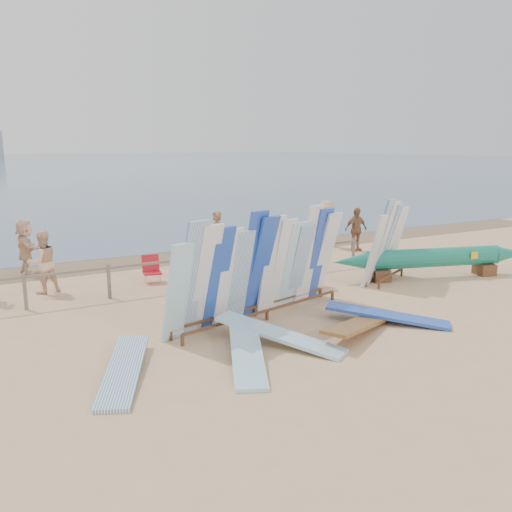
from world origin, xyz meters
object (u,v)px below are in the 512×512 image
beachgoer_10 (356,229)px  beachgoer_11 (25,247)px  beachgoer_6 (274,241)px  outrigger_canoe (434,259)px  beachgoer_7 (216,238)px  beach_chair_right (205,269)px  flat_board_c (360,333)px  beachgoer_2 (43,262)px  flat_board_d (387,322)px  side_surfboard_rack (386,244)px  beachgoer_extra_0 (326,224)px  beach_chair_left (152,275)px  main_surfboard_rack (261,270)px  flat_board_e (124,376)px  beachgoer_8 (260,239)px  vendor_table (309,275)px  flat_board_a (279,345)px  stroller (230,258)px  flat_board_b (247,360)px

beachgoer_10 → beachgoer_11: 11.32m
beachgoer_6 → outrigger_canoe: bearing=10.3°
beachgoer_7 → beach_chair_right: bearing=-24.7°
beachgoer_10 → flat_board_c: bearing=-125.8°
beach_chair_right → beachgoer_10: bearing=8.0°
beachgoer_2 → flat_board_d: bearing=119.7°
flat_board_d → beachgoer_7: size_ratio=1.54×
side_surfboard_rack → outrigger_canoe: bearing=-39.2°
flat_board_d → beachgoer_extra_0: (4.34, 8.09, 0.90)m
beach_chair_left → beachgoer_6: (4.17, 0.13, 0.60)m
main_surfboard_rack → outrigger_canoe: 6.44m
flat_board_e → beachgoer_8: (6.47, 6.58, 0.84)m
vendor_table → beachgoer_7: beachgoer_7 is taller
side_surfboard_rack → beachgoer_2: bearing=132.0°
flat_board_a → beachgoer_7: bearing=42.1°
flat_board_d → stroller: 6.00m
side_surfboard_rack → beachgoer_6: (-1.72, 3.32, -0.26)m
stroller → beachgoer_7: size_ratio=0.68×
side_surfboard_rack → flat_board_e: size_ratio=0.90×
flat_board_b → vendor_table: bearing=67.5°
main_surfboard_rack → beachgoer_2: size_ratio=3.00×
beach_chair_right → beachgoer_extra_0: 6.55m
vendor_table → beachgoer_11: beachgoer_11 is taller
beachgoer_6 → beachgoer_2: beachgoer_2 is taller
beachgoer_7 → beachgoer_10: bearing=96.4°
outrigger_canoe → flat_board_a: bearing=-143.8°
main_surfboard_rack → side_surfboard_rack: 4.93m
beach_chair_left → beachgoer_6: size_ratio=0.47×
flat_board_b → beachgoer_7: bearing=93.1°
flat_board_c → beachgoer_11: bearing=4.0°
stroller → flat_board_a: bearing=-129.6°
flat_board_d → stroller: size_ratio=2.27×
side_surfboard_rack → beachgoer_10: 4.62m
beach_chair_right → beachgoer_11: 5.50m
beach_chair_right → stroller: (0.86, 0.06, 0.22)m
flat_board_b → beach_chair_right: (1.96, 6.21, 0.26)m
flat_board_d → beachgoer_6: (0.79, 6.15, 0.83)m
outrigger_canoe → flat_board_e: (-9.99, -2.39, -0.58)m
beachgoer_7 → beachgoer_8: 1.45m
beach_chair_left → stroller: stroller is taller
beachgoer_7 → beachgoer_2: beachgoer_7 is taller
beachgoer_7 → beachgoer_11: size_ratio=1.05×
beachgoer_7 → beachgoer_extra_0: beachgoer_extra_0 is taller
flat_board_e → beach_chair_left: bearing=91.4°
beachgoer_6 → flat_board_b: bearing=-66.4°
side_surfboard_rack → beachgoer_10: side_surfboard_rack is taller
vendor_table → beachgoer_8: (0.36, 3.33, 0.49)m
beachgoer_6 → beachgoer_extra_0: 4.05m
stroller → beachgoer_7: bearing=59.5°
flat_board_c → beach_chair_left: (-2.41, 6.24, 0.23)m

